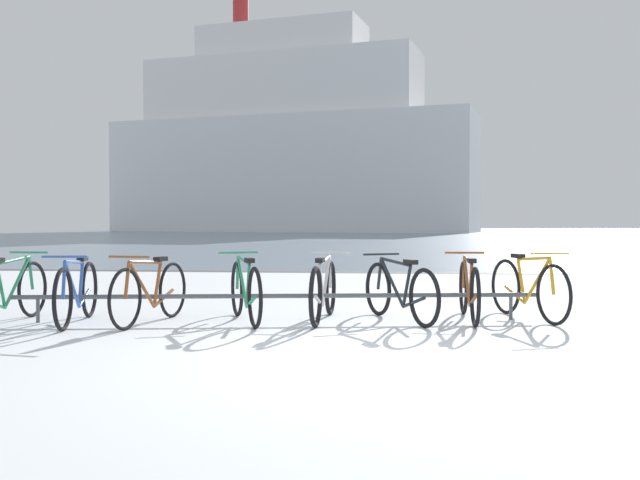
{
  "coord_description": "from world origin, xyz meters",
  "views": [
    {
      "loc": [
        0.04,
        -5.91,
        1.11
      ],
      "look_at": [
        -0.94,
        3.29,
        0.88
      ],
      "focal_mm": 41.0,
      "sensor_mm": 36.0,
      "label": 1
    }
  ],
  "objects_px": {
    "bicycle_0": "(9,291)",
    "bicycle_7": "(528,288)",
    "bicycle_5": "(400,291)",
    "ferry_ship": "(288,146)",
    "bicycle_1": "(77,292)",
    "bicycle_6": "(469,290)",
    "bicycle_2": "(150,292)",
    "bicycle_3": "(245,291)",
    "bicycle_4": "(324,290)"
  },
  "relations": [
    {
      "from": "bicycle_1",
      "to": "bicycle_4",
      "type": "height_order",
      "value": "bicycle_1"
    },
    {
      "from": "bicycle_6",
      "to": "ferry_ship",
      "type": "relative_size",
      "value": 0.04
    },
    {
      "from": "bicycle_4",
      "to": "bicycle_7",
      "type": "distance_m",
      "value": 2.33
    },
    {
      "from": "bicycle_0",
      "to": "bicycle_3",
      "type": "height_order",
      "value": "bicycle_0"
    },
    {
      "from": "bicycle_4",
      "to": "bicycle_7",
      "type": "height_order",
      "value": "bicycle_7"
    },
    {
      "from": "bicycle_0",
      "to": "bicycle_7",
      "type": "distance_m",
      "value": 5.78
    },
    {
      "from": "bicycle_6",
      "to": "bicycle_2",
      "type": "bearing_deg",
      "value": -169.67
    },
    {
      "from": "bicycle_1",
      "to": "bicycle_5",
      "type": "bearing_deg",
      "value": 9.33
    },
    {
      "from": "bicycle_6",
      "to": "ferry_ship",
      "type": "distance_m",
      "value": 73.96
    },
    {
      "from": "bicycle_0",
      "to": "bicycle_1",
      "type": "height_order",
      "value": "bicycle_0"
    },
    {
      "from": "bicycle_2",
      "to": "bicycle_3",
      "type": "distance_m",
      "value": 1.03
    },
    {
      "from": "bicycle_6",
      "to": "bicycle_7",
      "type": "relative_size",
      "value": 1.1
    },
    {
      "from": "bicycle_4",
      "to": "bicycle_7",
      "type": "bearing_deg",
      "value": 8.79
    },
    {
      "from": "bicycle_3",
      "to": "bicycle_7",
      "type": "relative_size",
      "value": 1.0
    },
    {
      "from": "bicycle_3",
      "to": "bicycle_7",
      "type": "distance_m",
      "value": 3.2
    },
    {
      "from": "bicycle_1",
      "to": "bicycle_3",
      "type": "height_order",
      "value": "same"
    },
    {
      "from": "bicycle_0",
      "to": "bicycle_1",
      "type": "bearing_deg",
      "value": 1.2
    },
    {
      "from": "bicycle_1",
      "to": "bicycle_2",
      "type": "height_order",
      "value": "bicycle_1"
    },
    {
      "from": "bicycle_2",
      "to": "bicycle_4",
      "type": "relative_size",
      "value": 0.97
    },
    {
      "from": "bicycle_1",
      "to": "bicycle_4",
      "type": "bearing_deg",
      "value": 11.34
    },
    {
      "from": "bicycle_4",
      "to": "ferry_ship",
      "type": "xyz_separation_m",
      "value": [
        -11.36,
        72.44,
        9.18
      ]
    },
    {
      "from": "bicycle_2",
      "to": "ferry_ship",
      "type": "xyz_separation_m",
      "value": [
        -9.51,
        72.87,
        9.18
      ]
    },
    {
      "from": "bicycle_3",
      "to": "bicycle_7",
      "type": "xyz_separation_m",
      "value": [
        3.15,
        0.55,
        0.01
      ]
    },
    {
      "from": "bicycle_1",
      "to": "ferry_ship",
      "type": "distance_m",
      "value": 74.06
    },
    {
      "from": "bicycle_7",
      "to": "bicycle_2",
      "type": "bearing_deg",
      "value": -169.35
    },
    {
      "from": "bicycle_4",
      "to": "bicycle_5",
      "type": "bearing_deg",
      "value": 2.96
    },
    {
      "from": "bicycle_5",
      "to": "bicycle_6",
      "type": "distance_m",
      "value": 0.79
    },
    {
      "from": "bicycle_1",
      "to": "ferry_ship",
      "type": "height_order",
      "value": "ferry_ship"
    },
    {
      "from": "bicycle_1",
      "to": "bicycle_4",
      "type": "relative_size",
      "value": 0.99
    },
    {
      "from": "bicycle_0",
      "to": "bicycle_2",
      "type": "relative_size",
      "value": 1.01
    },
    {
      "from": "bicycle_5",
      "to": "bicycle_6",
      "type": "bearing_deg",
      "value": 12.01
    },
    {
      "from": "bicycle_1",
      "to": "ferry_ship",
      "type": "bearing_deg",
      "value": 96.82
    },
    {
      "from": "bicycle_7",
      "to": "ferry_ship",
      "type": "relative_size",
      "value": 0.04
    },
    {
      "from": "bicycle_4",
      "to": "bicycle_6",
      "type": "distance_m",
      "value": 1.64
    },
    {
      "from": "bicycle_3",
      "to": "bicycle_0",
      "type": "bearing_deg",
      "value": -172.19
    },
    {
      "from": "bicycle_3",
      "to": "ferry_ship",
      "type": "height_order",
      "value": "ferry_ship"
    },
    {
      "from": "bicycle_1",
      "to": "bicycle_7",
      "type": "relative_size",
      "value": 1.08
    },
    {
      "from": "bicycle_2",
      "to": "ferry_ship",
      "type": "relative_size",
      "value": 0.04
    },
    {
      "from": "bicycle_5",
      "to": "ferry_ship",
      "type": "height_order",
      "value": "ferry_ship"
    },
    {
      "from": "bicycle_4",
      "to": "bicycle_1",
      "type": "bearing_deg",
      "value": -168.66
    },
    {
      "from": "bicycle_0",
      "to": "bicycle_7",
      "type": "bearing_deg",
      "value": 8.97
    },
    {
      "from": "bicycle_1",
      "to": "bicycle_6",
      "type": "xyz_separation_m",
      "value": [
        4.26,
        0.74,
        -0.0
      ]
    },
    {
      "from": "bicycle_7",
      "to": "bicycle_5",
      "type": "bearing_deg",
      "value": -167.88
    },
    {
      "from": "bicycle_5",
      "to": "bicycle_0",
      "type": "bearing_deg",
      "value": -172.12
    },
    {
      "from": "bicycle_1",
      "to": "bicycle_7",
      "type": "xyz_separation_m",
      "value": [
        4.94,
        0.88,
        0.01
      ]
    },
    {
      "from": "bicycle_2",
      "to": "bicycle_4",
      "type": "height_order",
      "value": "same"
    },
    {
      "from": "bicycle_0",
      "to": "bicycle_2",
      "type": "bearing_deg",
      "value": 4.43
    },
    {
      "from": "ferry_ship",
      "to": "bicycle_0",
      "type": "bearing_deg",
      "value": -83.78
    },
    {
      "from": "bicycle_0",
      "to": "ferry_ship",
      "type": "xyz_separation_m",
      "value": [
        -7.95,
        72.99,
        9.18
      ]
    },
    {
      "from": "ferry_ship",
      "to": "bicycle_3",
      "type": "bearing_deg",
      "value": -81.77
    }
  ]
}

